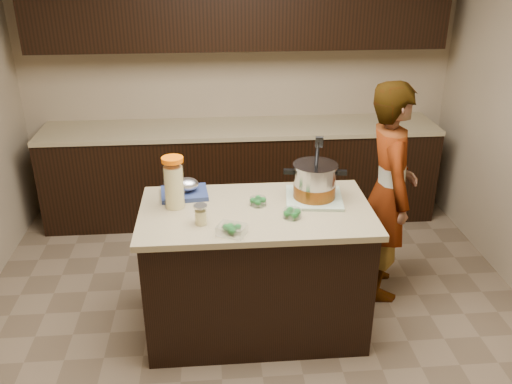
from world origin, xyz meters
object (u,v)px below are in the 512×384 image
at_px(stock_pot, 315,183).
at_px(person, 389,192).
at_px(lemonade_pitcher, 174,185).
at_px(island, 256,270).

height_order(stock_pot, person, person).
relative_size(stock_pot, lemonade_pitcher, 1.24).
distance_m(island, stock_pot, 0.69).
xyz_separation_m(stock_pot, person, (0.59, 0.27, -0.21)).
height_order(island, person, person).
bearing_deg(person, stock_pot, 118.39).
bearing_deg(stock_pot, person, 31.98).
height_order(island, lemonade_pitcher, lemonade_pitcher).
xyz_separation_m(island, stock_pot, (0.39, 0.12, 0.56)).
bearing_deg(lemonade_pitcher, stock_pot, 2.32).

